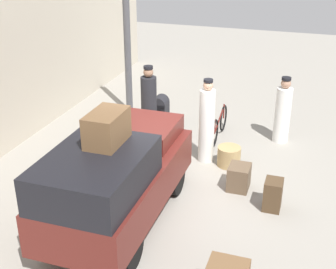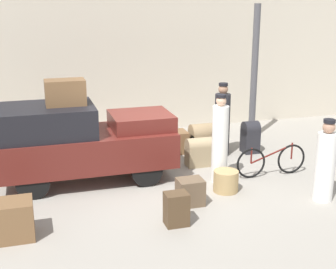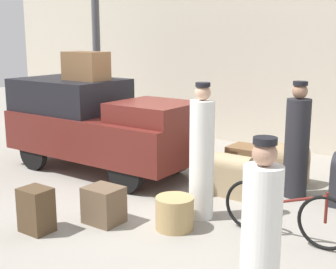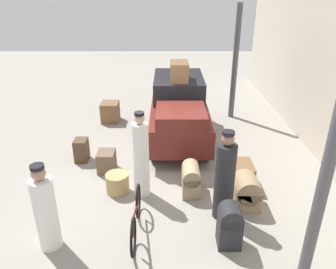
% 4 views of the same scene
% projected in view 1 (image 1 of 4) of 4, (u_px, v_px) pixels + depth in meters
% --- Properties ---
extents(ground_plane, '(30.00, 30.00, 0.00)m').
position_uv_depth(ground_plane, '(174.00, 183.00, 9.41)').
color(ground_plane, gray).
extents(canopy_pillar_right, '(0.18, 0.18, 3.59)m').
position_uv_depth(canopy_pillar_right, '(128.00, 48.00, 12.11)').
color(canopy_pillar_right, '#4C4C51').
rests_on(canopy_pillar_right, ground).
extents(truck, '(3.61, 1.53, 1.65)m').
position_uv_depth(truck, '(116.00, 178.00, 7.80)').
color(truck, black).
rests_on(truck, ground).
extents(bicycle, '(1.63, 0.04, 0.70)m').
position_uv_depth(bicycle, '(219.00, 125.00, 11.19)').
color(bicycle, black).
rests_on(bicycle, ground).
extents(wicker_basket, '(0.50, 0.50, 0.43)m').
position_uv_depth(wicker_basket, '(229.00, 156.00, 9.99)').
color(wicker_basket, tan).
rests_on(wicker_basket, ground).
extents(conductor_in_dark_uniform, '(0.33, 0.33, 1.86)m').
position_uv_depth(conductor_in_dark_uniform, '(207.00, 124.00, 9.94)').
color(conductor_in_dark_uniform, white).
rests_on(conductor_in_dark_uniform, ground).
extents(porter_carrying_trunk, '(0.37, 0.37, 1.79)m').
position_uv_depth(porter_carrying_trunk, '(149.00, 106.00, 11.04)').
color(porter_carrying_trunk, '#232328').
rests_on(porter_carrying_trunk, ground).
extents(porter_with_bicycle, '(0.37, 0.37, 1.58)m').
position_uv_depth(porter_with_bicycle, '(283.00, 113.00, 10.89)').
color(porter_with_bicycle, white).
rests_on(porter_with_bicycle, ground).
extents(suitcase_black_upright, '(0.66, 0.54, 0.54)m').
position_uv_depth(suitcase_black_upright, '(110.00, 142.00, 10.51)').
color(suitcase_black_upright, brown).
rests_on(suitcase_black_upright, ground).
extents(trunk_barrel_dark, '(0.61, 0.37, 0.66)m').
position_uv_depth(trunk_barrel_dark, '(160.00, 140.00, 10.41)').
color(trunk_barrel_dark, '#9E8966').
rests_on(trunk_barrel_dark, ground).
extents(trunk_umber_medium, '(0.39, 0.32, 0.57)m').
position_uv_depth(trunk_umber_medium, '(273.00, 195.00, 8.46)').
color(trunk_umber_medium, '#4C3823').
rests_on(trunk_umber_medium, ground).
extents(trunk_large_brown, '(0.48, 0.41, 0.49)m').
position_uv_depth(trunk_large_brown, '(239.00, 177.00, 9.11)').
color(trunk_large_brown, brown).
rests_on(trunk_large_brown, ground).
extents(suitcase_tan_flat, '(0.58, 0.51, 0.68)m').
position_uv_depth(suitcase_tan_flat, '(124.00, 127.00, 11.12)').
color(suitcase_tan_flat, '#937A56').
rests_on(suitcase_tan_flat, ground).
extents(trunk_wicker_pale, '(0.38, 0.39, 0.80)m').
position_uv_depth(trunk_wicker_pale, '(160.00, 110.00, 11.87)').
color(trunk_wicker_pale, '#232328').
rests_on(trunk_wicker_pale, ground).
extents(trunk_on_truck_roof, '(0.79, 0.49, 0.51)m').
position_uv_depth(trunk_on_truck_roof, '(107.00, 128.00, 7.17)').
color(trunk_on_truck_roof, brown).
rests_on(trunk_on_truck_roof, truck).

